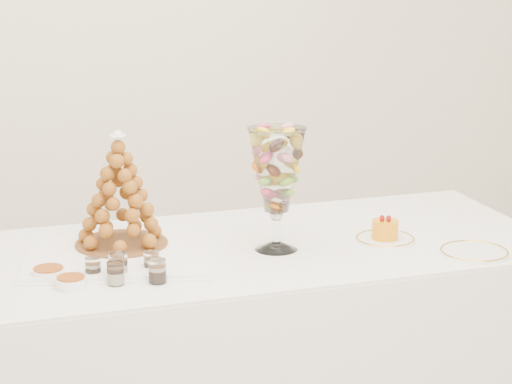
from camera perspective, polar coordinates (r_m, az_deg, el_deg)
name	(u,v)px	position (r m, az deg, el deg)	size (l,w,h in m)	color
buffet_table	(227,364)	(3.33, -1.68, -9.80)	(2.13, 0.91, 0.80)	white
lace_tray	(117,257)	(3.10, -7.93, -3.70)	(0.55, 0.41, 0.02)	white
macaron_vase	(277,171)	(3.10, 1.19, 1.18)	(0.18, 0.18, 0.39)	white
cake_plate	(385,239)	(3.28, 7.39, -2.70)	(0.20, 0.20, 0.01)	white
spare_plate	(474,252)	(3.20, 12.36, -3.38)	(0.22, 0.22, 0.01)	white
verrine_a	(93,268)	(2.95, -9.30, -4.30)	(0.05, 0.05, 0.06)	white
verrine_b	(118,265)	(2.93, -7.88, -4.18)	(0.06, 0.06, 0.07)	white
verrine_c	(152,262)	(2.97, -5.99, -4.00)	(0.05, 0.05, 0.06)	white
verrine_d	(116,273)	(2.88, -8.03, -4.62)	(0.05, 0.05, 0.07)	white
verrine_e	(157,271)	(2.88, -5.66, -4.52)	(0.05, 0.05, 0.07)	white
ramekin_back	(49,274)	(2.97, -11.77, -4.59)	(0.10, 0.10, 0.03)	white
ramekin_front	(71,282)	(2.89, -10.53, -5.11)	(0.09, 0.09, 0.03)	white
croquembouche	(120,190)	(3.14, -7.80, 0.12)	(0.29, 0.29, 0.37)	brown
mousse_cake	(385,229)	(3.26, 7.38, -2.12)	(0.09, 0.09, 0.08)	orange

